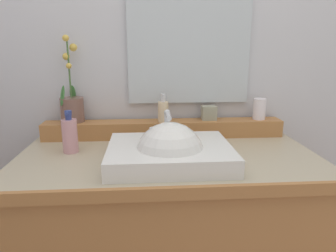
{
  "coord_description": "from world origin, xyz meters",
  "views": [
    {
      "loc": [
        -0.09,
        -1.22,
        1.33
      ],
      "look_at": [
        -0.0,
        -0.03,
        1.02
      ],
      "focal_mm": 32.99,
      "sensor_mm": 36.0,
      "label": 1
    }
  ],
  "objects": [
    {
      "name": "soap_dispenser",
      "position": [
        -0.01,
        0.24,
        1.03
      ],
      "size": [
        0.05,
        0.05,
        0.14
      ],
      "color": "beige",
      "rests_on": "back_ledge"
    },
    {
      "name": "mirror",
      "position": [
        0.13,
        0.32,
        1.31
      ],
      "size": [
        0.6,
        0.02,
        0.51
      ],
      "primitive_type": "cube",
      "color": "silver"
    },
    {
      "name": "back_ledge",
      "position": [
        0.0,
        0.26,
        0.93
      ],
      "size": [
        1.17,
        0.11,
        0.08
      ],
      "primitive_type": "cube",
      "color": "#A86E3C",
      "rests_on": "vanity_cabinet"
    },
    {
      "name": "tumbler_cup",
      "position": [
        0.48,
        0.26,
        1.03
      ],
      "size": [
        0.06,
        0.06,
        0.1
      ],
      "primitive_type": "cylinder",
      "color": "white",
      "rests_on": "back_ledge"
    },
    {
      "name": "potted_plant",
      "position": [
        -0.44,
        0.28,
        1.06
      ],
      "size": [
        0.11,
        0.11,
        0.41
      ],
      "color": "brown",
      "rests_on": "back_ledge"
    },
    {
      "name": "wall_back",
      "position": [
        0.0,
        0.43,
        1.21
      ],
      "size": [
        2.95,
        0.2,
        2.42
      ],
      "primitive_type": "cube",
      "color": "silver",
      "rests_on": "ground"
    },
    {
      "name": "vanity_cabinet",
      "position": [
        0.0,
        -0.0,
        0.45
      ],
      "size": [
        1.24,
        0.66,
        0.9
      ],
      "color": "#A86E3C",
      "rests_on": "ground"
    },
    {
      "name": "lotion_bottle",
      "position": [
        -0.41,
        0.05,
        0.97
      ],
      "size": [
        0.06,
        0.07,
        0.18
      ],
      "color": "#CC9199",
      "rests_on": "vanity_cabinet"
    },
    {
      "name": "trinket_box",
      "position": [
        0.22,
        0.27,
        1.01
      ],
      "size": [
        0.07,
        0.06,
        0.07
      ],
      "primitive_type": "cube",
      "rotation": [
        0.0,
        0.0,
        -0.01
      ],
      "color": "gray",
      "rests_on": "back_ledge"
    },
    {
      "name": "sink_basin",
      "position": [
        -0.0,
        -0.1,
        0.92
      ],
      "size": [
        0.47,
        0.38,
        0.29
      ],
      "color": "white",
      "rests_on": "vanity_cabinet"
    }
  ]
}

